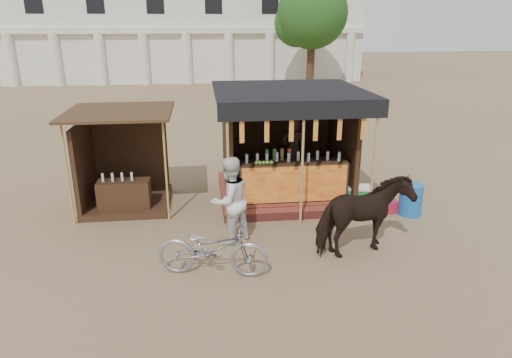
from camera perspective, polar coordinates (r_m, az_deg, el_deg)
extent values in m
plane|color=#846B4C|center=(8.85, 1.26, -10.15)|extent=(120.00, 120.00, 0.00)
cube|color=maroon|center=(12.09, 3.63, -1.32)|extent=(3.40, 2.80, 0.22)
cube|color=maroon|center=(10.69, 5.12, -4.25)|extent=(3.40, 0.35, 0.20)
cube|color=#3D2616|center=(11.02, 4.58, -0.18)|extent=(2.60, 0.55, 0.95)
cube|color=red|center=(10.76, 4.87, -0.68)|extent=(2.50, 0.02, 0.88)
cube|color=#3D2616|center=(12.89, 2.76, 6.30)|extent=(3.00, 0.12, 2.50)
cube|color=#3D2616|center=(11.51, -3.61, 4.72)|extent=(0.12, 2.50, 2.50)
cube|color=#3D2616|center=(12.05, 10.83, 5.07)|extent=(0.12, 2.50, 2.50)
cube|color=black|center=(11.25, 4.10, 11.02)|extent=(3.60, 3.60, 0.06)
cube|color=black|center=(9.56, 6.08, 8.43)|extent=(3.60, 0.06, 0.36)
cylinder|color=tan|center=(9.66, -3.50, 1.31)|extent=(0.06, 0.06, 2.75)
cylinder|color=tan|center=(9.88, 5.81, 1.64)|extent=(0.06, 0.06, 2.75)
cylinder|color=tan|center=(10.34, 14.50, 1.91)|extent=(0.06, 0.06, 2.75)
cube|color=red|center=(9.46, -1.78, 6.13)|extent=(0.10, 0.02, 0.55)
cube|color=red|center=(9.52, 1.36, 6.22)|extent=(0.10, 0.02, 0.55)
cube|color=red|center=(9.61, 4.45, 6.28)|extent=(0.10, 0.02, 0.55)
cube|color=red|center=(9.72, 7.47, 6.33)|extent=(0.10, 0.02, 0.55)
cube|color=red|center=(9.86, 10.42, 6.36)|extent=(0.10, 0.02, 0.55)
cube|color=red|center=(10.03, 13.28, 6.37)|extent=(0.10, 0.02, 0.55)
imported|color=black|center=(11.92, 4.66, 3.44)|extent=(0.70, 0.50, 1.79)
cube|color=#3D2616|center=(11.79, -15.61, -2.75)|extent=(2.00, 2.00, 0.15)
cube|color=#3D2616|center=(12.38, -15.40, 3.08)|extent=(1.90, 0.10, 2.10)
cube|color=#3D2616|center=(11.67, -20.64, 1.57)|extent=(0.10, 1.90, 2.10)
cube|color=#472D19|center=(11.08, -16.73, 8.05)|extent=(2.40, 2.40, 0.06)
cylinder|color=tan|center=(10.69, -22.47, 0.49)|extent=(0.05, 0.05, 2.35)
cylinder|color=tan|center=(10.32, -11.19, 0.96)|extent=(0.05, 0.05, 2.35)
cube|color=#3D2616|center=(11.22, -16.11, -2.15)|extent=(1.20, 0.50, 0.80)
imported|color=black|center=(8.98, 13.29, -4.63)|extent=(2.04, 1.39, 1.58)
imported|color=#92929A|center=(8.20, -5.46, -8.61)|extent=(2.09, 1.11, 1.04)
imported|color=silver|center=(9.21, -3.31, -2.70)|extent=(1.11, 1.06, 1.81)
cylinder|color=#1658A7|center=(11.28, 18.77, -2.44)|extent=(0.68, 0.68, 0.75)
cube|color=maroon|center=(11.38, 16.28, -3.28)|extent=(0.41, 0.41, 0.28)
cube|color=#1B793A|center=(11.66, 12.49, -2.07)|extent=(0.70, 0.55, 0.40)
cube|color=white|center=(11.58, 12.57, -1.01)|extent=(0.72, 0.57, 0.06)
cube|color=silver|center=(37.65, -8.65, 18.43)|extent=(26.00, 7.00, 8.00)
cube|color=silver|center=(34.05, -8.78, 17.87)|extent=(26.00, 0.50, 0.40)
cylinder|color=silver|center=(36.48, -28.31, 12.96)|extent=(0.70, 0.70, 3.60)
cylinder|color=silver|center=(35.53, -23.69, 13.51)|extent=(0.70, 0.70, 3.60)
cylinder|color=silver|center=(34.82, -18.82, 13.99)|extent=(0.70, 0.70, 3.60)
cylinder|color=silver|center=(34.35, -13.78, 14.39)|extent=(0.70, 0.70, 3.60)
cylinder|color=silver|center=(34.14, -8.61, 14.68)|extent=(0.70, 0.70, 3.60)
cylinder|color=silver|center=(34.20, -3.41, 14.86)|extent=(0.70, 0.70, 3.60)
cylinder|color=silver|center=(34.51, 1.74, 14.92)|extent=(0.70, 0.70, 3.60)
cylinder|color=silver|center=(35.08, 6.76, 14.87)|extent=(0.70, 0.70, 3.60)
cylinder|color=silver|center=(35.89, 11.58, 14.72)|extent=(0.70, 0.70, 3.60)
cylinder|color=#382314|center=(30.57, 6.84, 14.64)|extent=(0.50, 0.50, 4.00)
sphere|color=#27541D|center=(30.48, 7.06, 19.89)|extent=(4.40, 4.40, 4.40)
sphere|color=#27541D|center=(30.89, 5.21, 18.82)|extent=(2.99, 2.99, 2.99)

